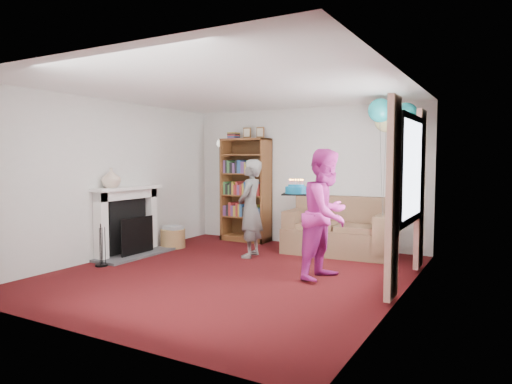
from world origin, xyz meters
The scene contains 16 objects.
ground centered at (0.00, 0.00, 0.00)m, with size 5.00×5.00×0.00m, color #33070D.
wall_back centered at (0.00, 2.51, 1.25)m, with size 4.50×0.02×2.50m, color silver.
wall_left centered at (-2.26, 0.00, 1.25)m, with size 0.02×5.00×2.50m, color silver.
wall_right centered at (2.26, 0.00, 1.25)m, with size 0.02×5.00×2.50m, color silver.
ceiling centered at (0.00, 0.00, 2.50)m, with size 4.50×5.00×0.01m, color white.
fireplace centered at (-2.09, 0.19, 0.51)m, with size 0.55×1.80×1.12m.
window_bay centered at (2.21, 0.60, 1.20)m, with size 0.14×2.02×2.20m.
wall_sconce centered at (-1.75, 2.36, 1.88)m, with size 0.16×0.23×0.16m.
bookcase centered at (-1.12, 2.30, 0.96)m, with size 0.93×0.42×2.17m.
sofa centered at (0.84, 2.07, 0.35)m, with size 1.76×0.93×0.93m.
wicker_basket centered at (-1.90, 1.04, 0.18)m, with size 0.44×0.44×0.39m.
person_striped centered at (-0.32, 1.07, 0.78)m, with size 0.57×0.37×1.57m, color black.
person_magenta centered at (1.21, 0.40, 0.85)m, with size 0.83×0.65×1.71m, color #B12383.
birthday_cake centered at (0.64, 0.72, 1.13)m, with size 0.37×0.37×0.22m.
balloons centered at (1.71, 1.73, 2.22)m, with size 0.68×0.73×1.78m.
mantel_vase centered at (-2.12, -0.15, 1.28)m, with size 0.30×0.30×0.31m, color beige.
Camera 1 is at (3.31, -5.21, 1.58)m, focal length 32.00 mm.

